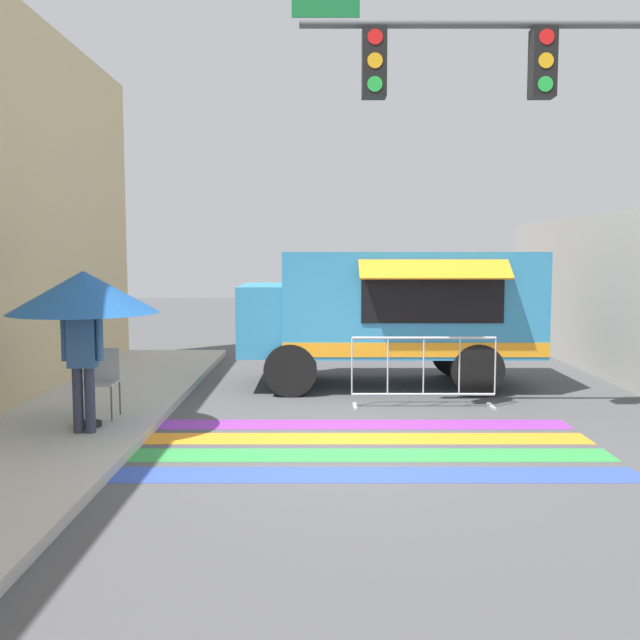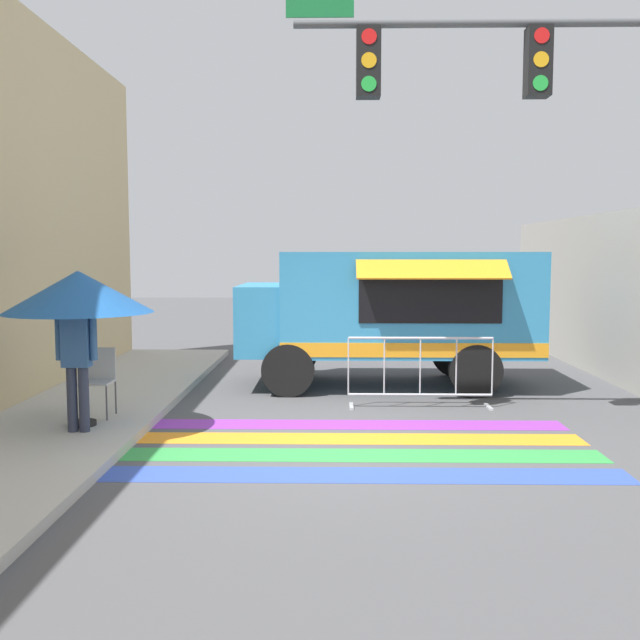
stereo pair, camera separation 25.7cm
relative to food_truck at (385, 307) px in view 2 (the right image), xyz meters
name	(u,v)px [view 2 (the right image)]	position (x,y,z in m)	size (l,w,h in m)	color
ground_plane	(334,446)	(-0.92, -4.13, -1.43)	(60.00, 60.00, 0.00)	#4C4C4F
crosswalk_painted	(334,446)	(-0.92, -4.15, -1.43)	(6.40, 2.84, 0.01)	#334FB2
food_truck	(385,307)	(0.00, 0.00, 0.00)	(5.21, 2.69, 2.41)	#338CBF
traffic_signal_pole	(540,114)	(1.82, -3.05, 2.80)	(5.15, 0.29, 5.95)	#515456
patio_umbrella	(78,292)	(-4.23, -3.61, 0.45)	(1.92, 1.92, 2.04)	black
folding_chair	(98,375)	(-4.21, -3.02, -0.74)	(0.43, 0.43, 0.95)	#4C4C51
vendor_person	(77,352)	(-4.16, -3.93, -0.29)	(0.53, 0.23, 1.77)	#2D3347
barricade_front	(420,372)	(0.42, -1.85, -0.88)	(2.25, 0.44, 1.10)	#B7BABF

